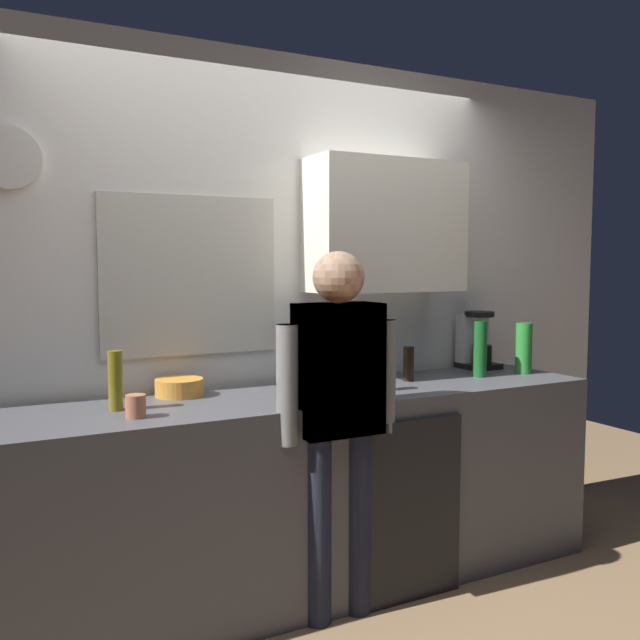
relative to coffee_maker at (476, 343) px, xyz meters
The scene contains 16 objects.
ground_plane 1.74m from the coffee_maker, 155.31° to the right, with size 8.00×8.00×0.00m, color #8C6D4C.
kitchen_counter 1.40m from the coffee_maker, 167.80° to the right, with size 2.98×0.64×0.94m, color #4C4C51.
dishwasher_panel 1.25m from the coffee_maker, 145.70° to the right, with size 0.56×0.02×0.85m, color black.
back_wall_assembly 1.21m from the coffee_maker, behind, with size 4.58×0.42×2.60m.
coffee_maker is the anchor object (origin of this frame).
bottle_green_wine 0.32m from the coffee_maker, 126.35° to the right, with size 0.07×0.07×0.30m, color #195923.
bottle_olive_oil 2.10m from the coffee_maker, behind, with size 0.06×0.06×0.25m, color olive.
bottle_amber_beer 1.00m from the coffee_maker, 159.42° to the right, with size 0.06×0.06×0.23m, color brown.
bottle_clear_soda 0.30m from the coffee_maker, 71.04° to the right, with size 0.09×0.09×0.28m, color #2D8C33.
bottle_dark_sauce 0.64m from the coffee_maker, 162.55° to the right, with size 0.06×0.06×0.18m, color black.
cup_terracotta_mug 2.09m from the coffee_maker, 169.29° to the right, with size 0.08×0.08×0.09m, color #B26647.
mixing_bowl 1.77m from the coffee_maker, behind, with size 0.22×0.22×0.08m, color orange.
potted_plant 1.31m from the coffee_maker, 161.76° to the right, with size 0.15×0.15×0.23m.
dish_soap 1.14m from the coffee_maker, 166.93° to the right, with size 0.06×0.06×0.18m.
person_at_sink 1.36m from the coffee_maker, 155.31° to the right, with size 0.57×0.22×1.60m.
person_guest 1.36m from the coffee_maker, 155.31° to the right, with size 0.57×0.22×1.60m.
Camera 1 is at (-1.42, -2.54, 1.56)m, focal length 38.74 mm.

